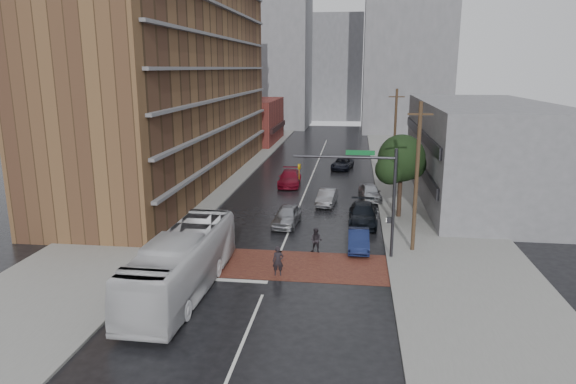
% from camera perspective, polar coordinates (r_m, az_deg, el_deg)
% --- Properties ---
extents(ground, '(160.00, 160.00, 0.00)m').
position_cam_1_polar(ground, '(32.14, -1.57, -8.38)').
color(ground, black).
rests_on(ground, ground).
extents(crosswalk, '(14.00, 5.00, 0.02)m').
position_cam_1_polar(crosswalk, '(32.60, -1.44, -8.04)').
color(crosswalk, brown).
rests_on(crosswalk, ground).
extents(sidewalk_west, '(9.00, 90.00, 0.15)m').
position_cam_1_polar(sidewalk_west, '(58.04, -8.97, 1.57)').
color(sidewalk_west, gray).
rests_on(sidewalk_west, ground).
extents(sidewalk_east, '(9.00, 90.00, 0.15)m').
position_cam_1_polar(sidewalk_east, '(56.13, 14.20, 0.91)').
color(sidewalk_east, gray).
rests_on(sidewalk_east, ground).
extents(apartment_block, '(10.00, 44.00, 28.00)m').
position_cam_1_polar(apartment_block, '(56.64, -12.31, 15.32)').
color(apartment_block, brown).
rests_on(apartment_block, ground).
extents(storefront_west, '(8.00, 16.00, 7.00)m').
position_cam_1_polar(storefront_west, '(85.51, -3.92, 7.88)').
color(storefront_west, maroon).
rests_on(storefront_west, ground).
extents(building_east, '(11.00, 26.00, 9.00)m').
position_cam_1_polar(building_east, '(51.36, 20.67, 4.32)').
color(building_east, gray).
rests_on(building_east, ground).
extents(distant_tower_west, '(18.00, 16.00, 32.00)m').
position_cam_1_polar(distant_tower_west, '(109.11, -2.54, 15.72)').
color(distant_tower_west, gray).
rests_on(distant_tower_west, ground).
extents(distant_tower_east, '(16.00, 14.00, 36.00)m').
position_cam_1_polar(distant_tower_east, '(102.02, 13.21, 16.66)').
color(distant_tower_east, gray).
rests_on(distant_tower_east, ground).
extents(distant_tower_center, '(12.00, 10.00, 24.00)m').
position_cam_1_polar(distant_tower_center, '(124.51, 5.42, 13.58)').
color(distant_tower_center, gray).
rests_on(distant_tower_center, ground).
extents(street_tree, '(4.20, 4.10, 6.90)m').
position_cam_1_polar(street_tree, '(42.27, 12.50, 3.35)').
color(street_tree, '#332319').
rests_on(street_tree, ground).
extents(signal_mast, '(6.50, 0.30, 7.20)m').
position_cam_1_polar(signal_mast, '(32.77, 9.22, 0.56)').
color(signal_mast, '#2D2D33').
rests_on(signal_mast, ground).
extents(utility_pole_near, '(1.60, 0.26, 10.00)m').
position_cam_1_polar(utility_pole_near, '(34.37, 14.10, 1.63)').
color(utility_pole_near, '#473321').
rests_on(utility_pole_near, ground).
extents(utility_pole_far, '(1.60, 0.26, 10.00)m').
position_cam_1_polar(utility_pole_far, '(54.02, 11.77, 6.01)').
color(utility_pole_far, '#473321').
rests_on(utility_pole_far, ground).
extents(transit_bus, '(3.03, 12.17, 3.38)m').
position_cam_1_polar(transit_bus, '(28.83, -11.65, -7.72)').
color(transit_bus, silver).
rests_on(transit_bus, ground).
extents(pedestrian_a, '(0.71, 0.51, 1.79)m').
position_cam_1_polar(pedestrian_a, '(30.67, -1.11, -7.69)').
color(pedestrian_a, black).
rests_on(pedestrian_a, ground).
extents(pedestrian_b, '(0.95, 0.82, 1.69)m').
position_cam_1_polar(pedestrian_b, '(34.38, 3.16, -5.40)').
color(pedestrian_b, black).
rests_on(pedestrian_b, ground).
extents(car_travel_a, '(2.16, 4.68, 1.55)m').
position_cam_1_polar(car_travel_a, '(40.14, -0.14, -2.66)').
color(car_travel_a, '#9D9FA4').
rests_on(car_travel_a, ground).
extents(car_travel_b, '(1.91, 4.39, 1.40)m').
position_cam_1_polar(car_travel_b, '(46.27, 4.34, -0.59)').
color(car_travel_b, '#96979D').
rests_on(car_travel_b, ground).
extents(car_travel_c, '(2.42, 5.51, 1.58)m').
position_cam_1_polar(car_travel_c, '(53.80, 0.18, 1.57)').
color(car_travel_c, maroon).
rests_on(car_travel_c, ground).
extents(suv_travel, '(2.92, 5.04, 1.32)m').
position_cam_1_polar(suv_travel, '(62.83, 6.05, 3.13)').
color(suv_travel, black).
rests_on(suv_travel, ground).
extents(car_parked_near, '(1.46, 4.05, 1.33)m').
position_cam_1_polar(car_parked_near, '(35.31, 7.85, -5.30)').
color(car_parked_near, '#141E48').
rests_on(car_parked_near, ground).
extents(car_parked_mid, '(2.24, 5.45, 1.58)m').
position_cam_1_polar(car_parked_mid, '(41.01, 8.32, -2.44)').
color(car_parked_mid, black).
rests_on(car_parked_mid, ground).
extents(car_parked_far, '(2.38, 4.66, 1.52)m').
position_cam_1_polar(car_parked_far, '(48.42, 9.10, -0.01)').
color(car_parked_far, '#B4B6BC').
rests_on(car_parked_far, ground).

